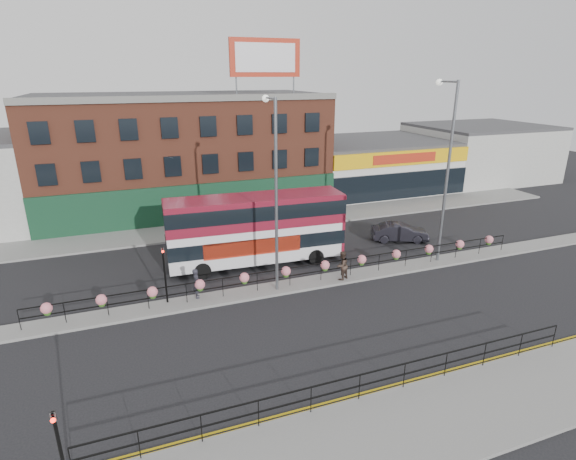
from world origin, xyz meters
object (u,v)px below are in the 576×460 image
object	(u,v)px
lamp_column_west	(274,180)
double_decker_bus	(257,223)
pedestrian_a	(197,283)
pedestrian_b	(342,265)
lamp_column_east	(446,158)
car	(400,232)

from	to	relation	value
lamp_column_west	double_decker_bus	bearing A→B (deg)	88.42
pedestrian_a	lamp_column_west	bearing A→B (deg)	-87.98
double_decker_bus	pedestrian_a	xyz separation A→B (m)	(-4.60, -3.67, -1.84)
pedestrian_b	lamp_column_west	world-z (taller)	lamp_column_west
double_decker_bus	pedestrian_a	bearing A→B (deg)	-141.42
pedestrian_b	lamp_column_east	bearing A→B (deg)	161.42
double_decker_bus	pedestrian_a	world-z (taller)	double_decker_bus
lamp_column_west	lamp_column_east	bearing A→B (deg)	1.52
pedestrian_b	lamp_column_east	distance (m)	9.48
car	double_decker_bus	bearing A→B (deg)	114.15
pedestrian_a	lamp_column_west	xyz separation A→B (m)	(4.49, -0.33, 5.51)
double_decker_bus	pedestrian_b	distance (m)	6.20
lamp_column_west	pedestrian_a	bearing A→B (deg)	175.73
pedestrian_a	pedestrian_b	xyz separation A→B (m)	(8.59, -0.73, 0.05)
double_decker_bus	car	distance (m)	11.51
car	lamp_column_east	bearing A→B (deg)	-156.93
pedestrian_a	pedestrian_b	size ratio (longest dim) A/B	0.95
double_decker_bus	lamp_column_east	bearing A→B (deg)	-18.04
pedestrian_a	lamp_column_west	distance (m)	7.11
double_decker_bus	car	xyz separation A→B (m)	(11.30, 0.39, -2.15)
car	lamp_column_west	size ratio (longest dim) A/B	0.41
double_decker_bus	car	bearing A→B (deg)	1.97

